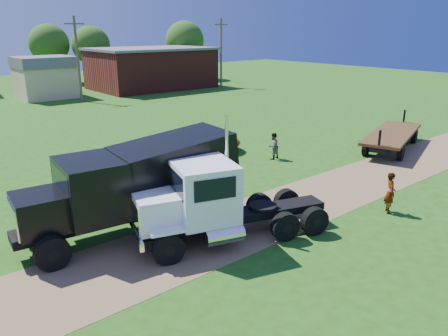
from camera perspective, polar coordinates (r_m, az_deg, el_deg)
ground at (r=19.35m, az=5.97°, el=-6.03°), size 140.00×140.00×0.00m
dirt_track at (r=19.35m, az=5.97°, el=-6.01°), size 120.00×4.20×0.01m
white_semi_tractor at (r=16.31m, az=-2.41°, el=-4.50°), size 7.93×4.58×4.70m
black_dump_truck at (r=17.34m, az=-11.10°, el=-1.76°), size 8.89×3.50×3.79m
orange_pickup at (r=28.19m, az=-3.64°, el=3.49°), size 6.33×3.71×1.65m
flatbed_trailer at (r=31.36m, az=21.10°, el=3.90°), size 8.37×4.86×2.06m
spectator_a at (r=20.43m, az=20.89°, el=-3.04°), size 0.79×0.79×1.85m
spectator_b at (r=27.17m, az=6.45°, el=2.86°), size 0.82×0.64×1.65m
brick_building at (r=60.86m, az=-9.45°, el=12.78°), size 15.40×10.40×5.30m
tan_shed at (r=55.14m, az=-22.26°, el=10.96°), size 6.20×5.40×4.70m
utility_poles at (r=50.94m, az=-18.57°, el=13.49°), size 42.20×0.28×9.00m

